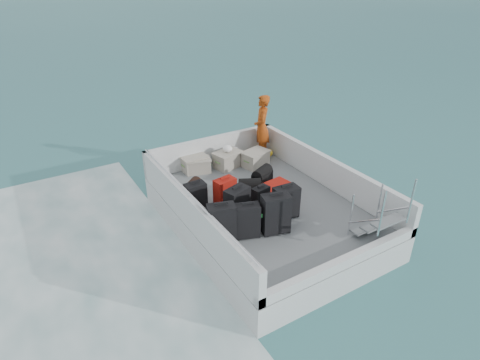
# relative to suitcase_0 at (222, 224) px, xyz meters

# --- Properties ---
(ground) EXTENTS (160.00, 160.00, 0.00)m
(ground) POSITION_rel_suitcase_0_xyz_m (1.43, 0.71, -1.01)
(ground) COLOR #194E57
(ground) RESTS_ON ground
(wake_foam) EXTENTS (10.00, 10.00, 0.00)m
(wake_foam) POSITION_rel_suitcase_0_xyz_m (-3.37, 0.71, -1.01)
(wake_foam) COLOR white
(wake_foam) RESTS_ON ground
(ferry_hull) EXTENTS (3.60, 5.00, 0.60)m
(ferry_hull) POSITION_rel_suitcase_0_xyz_m (1.43, 0.71, -0.71)
(ferry_hull) COLOR silver
(ferry_hull) RESTS_ON ground
(deck) EXTENTS (3.30, 4.70, 0.02)m
(deck) POSITION_rel_suitcase_0_xyz_m (1.43, 0.71, -0.40)
(deck) COLOR slate
(deck) RESTS_ON ferry_hull
(deck_fittings) EXTENTS (3.60, 5.00, 0.90)m
(deck_fittings) POSITION_rel_suitcase_0_xyz_m (1.78, 0.39, -0.02)
(deck_fittings) COLOR silver
(deck_fittings) RESTS_ON deck
(suitcase_0) EXTENTS (0.57, 0.43, 0.78)m
(suitcase_0) POSITION_rel_suitcase_0_xyz_m (0.00, 0.00, 0.00)
(suitcase_0) COLOR black
(suitcase_0) RESTS_ON deck
(suitcase_1) EXTENTS (0.52, 0.40, 0.69)m
(suitcase_1) POSITION_rel_suitcase_0_xyz_m (0.48, -0.11, -0.04)
(suitcase_1) COLOR black
(suitcase_1) RESTS_ON deck
(suitcase_2) EXTENTS (0.43, 0.26, 0.62)m
(suitcase_2) POSITION_rel_suitcase_0_xyz_m (0.07, 1.25, -0.08)
(suitcase_2) COLOR black
(suitcase_2) RESTS_ON deck
(suitcase_3) EXTENTS (0.59, 0.43, 0.81)m
(suitcase_3) POSITION_rel_suitcase_0_xyz_m (1.02, -0.27, 0.02)
(suitcase_3) COLOR black
(suitcase_3) RESTS_ON deck
(suitcase_4) EXTENTS (0.56, 0.43, 0.73)m
(suitcase_4) POSITION_rel_suitcase_0_xyz_m (0.60, 0.46, -0.02)
(suitcase_4) COLOR black
(suitcase_4) RESTS_ON deck
(suitcase_5) EXTENTS (0.48, 0.34, 0.62)m
(suitcase_5) POSITION_rel_suitcase_0_xyz_m (0.69, 1.10, -0.08)
(suitcase_5) COLOR #9A170B
(suitcase_5) RESTS_ON deck
(suitcase_6) EXTENTS (0.52, 0.33, 0.69)m
(suitcase_6) POSITION_rel_suitcase_0_xyz_m (1.50, 0.04, -0.04)
(suitcase_6) COLOR black
(suitcase_6) RESTS_ON deck
(suitcase_7) EXTENTS (0.40, 0.28, 0.52)m
(suitcase_7) POSITION_rel_suitcase_0_xyz_m (1.24, 0.57, -0.13)
(suitcase_7) COLOR black
(suitcase_7) RESTS_ON deck
(suitcase_8) EXTENTS (0.81, 0.59, 0.30)m
(suitcase_8) POSITION_rel_suitcase_0_xyz_m (1.80, 0.82, -0.24)
(suitcase_8) COLOR #9A170B
(suitcase_8) RESTS_ON deck
(duffel_0) EXTENTS (0.65, 0.61, 0.32)m
(duffel_0) POSITION_rel_suitcase_0_xyz_m (0.18, 1.70, -0.23)
(duffel_0) COLOR black
(duffel_0) RESTS_ON deck
(duffel_1) EXTENTS (0.57, 0.49, 0.32)m
(duffel_1) POSITION_rel_suitcase_0_xyz_m (1.35, 1.16, -0.23)
(duffel_1) COLOR black
(duffel_1) RESTS_ON deck
(duffel_2) EXTENTS (0.60, 0.49, 0.32)m
(duffel_2) POSITION_rel_suitcase_0_xyz_m (1.91, 1.50, -0.23)
(duffel_2) COLOR black
(duffel_2) RESTS_ON deck
(crate_0) EXTENTS (0.60, 0.42, 0.36)m
(crate_0) POSITION_rel_suitcase_0_xyz_m (0.84, 2.91, -0.21)
(crate_0) COLOR #ABA395
(crate_0) RESTS_ON deck
(crate_1) EXTENTS (0.63, 0.51, 0.33)m
(crate_1) POSITION_rel_suitcase_0_xyz_m (0.90, 2.81, -0.22)
(crate_1) COLOR #ABA395
(crate_1) RESTS_ON deck
(crate_2) EXTENTS (0.73, 0.58, 0.39)m
(crate_2) POSITION_rel_suitcase_0_xyz_m (1.65, 2.67, -0.19)
(crate_2) COLOR #ABA395
(crate_2) RESTS_ON deck
(crate_3) EXTENTS (0.71, 0.57, 0.38)m
(crate_3) POSITION_rel_suitcase_0_xyz_m (2.29, 2.36, -0.20)
(crate_3) COLOR #ABA395
(crate_3) RESTS_ON deck
(yellow_bag) EXTENTS (0.28, 0.26, 0.22)m
(yellow_bag) POSITION_rel_suitcase_0_xyz_m (2.88, 2.67, -0.28)
(yellow_bag) COLOR gold
(yellow_bag) RESTS_ON deck
(white_bag) EXTENTS (0.24, 0.24, 0.18)m
(white_bag) POSITION_rel_suitcase_0_xyz_m (1.65, 2.67, 0.09)
(white_bag) COLOR white
(white_bag) RESTS_ON crate_2
(passenger) EXTENTS (0.67, 0.74, 1.69)m
(passenger) POSITION_rel_suitcase_0_xyz_m (2.73, 2.76, 0.46)
(passenger) COLOR #DE5514
(passenger) RESTS_ON deck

